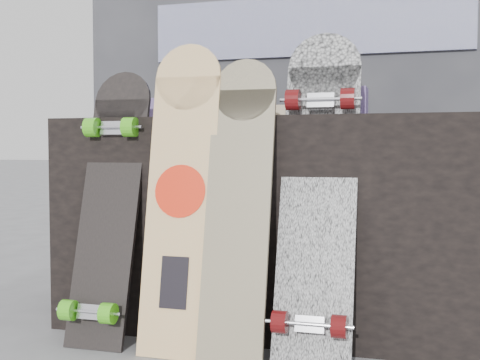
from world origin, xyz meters
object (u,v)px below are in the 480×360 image
(vendor_table, at_px, (274,222))
(longboard_cascadia, at_px, (318,185))
(longboard_celtic, at_px, (239,197))
(skateboard_dark, at_px, (109,200))
(longboard_geisha, at_px, (181,187))

(vendor_table, relative_size, longboard_cascadia, 1.46)
(longboard_celtic, bearing_deg, skateboard_dark, 174.82)
(longboard_geisha, bearing_deg, vendor_table, 57.75)
(longboard_geisha, bearing_deg, longboard_celtic, -3.17)
(longboard_cascadia, xyz_separation_m, skateboard_dark, (-0.75, -0.03, -0.06))
(vendor_table, distance_m, longboard_cascadia, 0.41)
(vendor_table, xyz_separation_m, longboard_celtic, (-0.03, -0.39, 0.13))
(longboard_geisha, distance_m, skateboard_dark, 0.30)
(longboard_geisha, height_order, longboard_cascadia, longboard_cascadia)
(vendor_table, distance_m, skateboard_dark, 0.64)
(vendor_table, xyz_separation_m, longboard_geisha, (-0.24, -0.38, 0.16))
(longboard_celtic, xyz_separation_m, skateboard_dark, (-0.50, 0.04, -0.02))
(longboard_cascadia, bearing_deg, longboard_celtic, -163.02)
(longboard_celtic, bearing_deg, vendor_table, 85.35)
(skateboard_dark, bearing_deg, longboard_geisha, -6.60)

